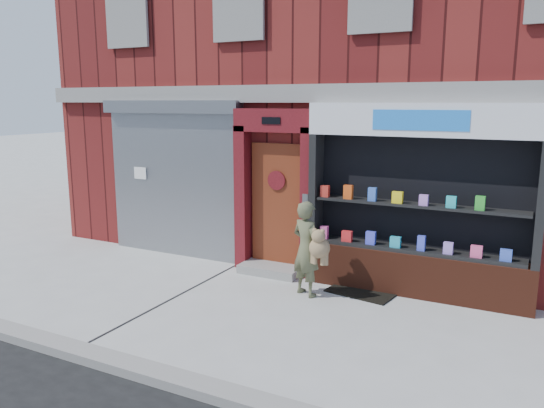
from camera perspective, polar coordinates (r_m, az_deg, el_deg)
The scene contains 8 objects.
ground at distance 7.80m, azimuth -0.97°, elevation -11.79°, with size 80.00×80.00×0.00m, color #9E9E99.
curb at distance 6.15m, azimuth -10.91°, elevation -17.98°, with size 60.00×0.30×0.12m, color gray.
building at distance 12.84m, azimuth 12.11°, elevation 15.12°, with size 12.00×8.16×8.00m.
shutter_bay at distance 10.53m, azimuth -10.54°, elevation 3.70°, with size 3.10×0.30×3.04m.
red_door_bay at distance 9.32m, azimuth 0.31°, elevation 1.33°, with size 1.52×0.58×2.90m.
pharmacy_bay at distance 8.49m, azimuth 15.39°, elevation -0.61°, with size 3.50×0.41×3.00m.
woman at distance 8.30m, azimuth 3.91°, elevation -4.77°, with size 0.75×0.56×1.51m.
doormat at distance 8.78m, azimuth 9.75°, elevation -9.21°, with size 1.04×0.73×0.03m, color black.
Camera 1 is at (3.39, -6.35, 3.02)m, focal length 35.00 mm.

